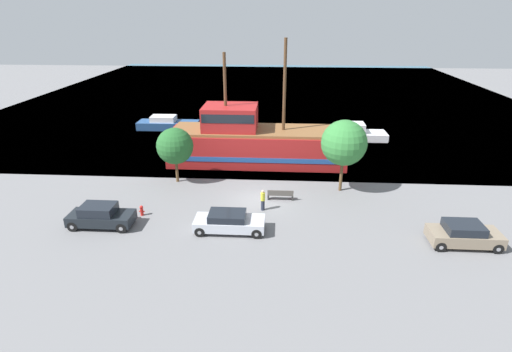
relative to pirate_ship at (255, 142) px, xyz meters
name	(u,v)px	position (x,y,z in m)	size (l,w,h in m)	color
ground_plane	(259,200)	(0.84, -8.50, -2.03)	(160.00, 160.00, 0.00)	slate
water_surface	(272,93)	(0.84, 35.50, -2.03)	(80.00, 80.00, 0.00)	#38667F
pirate_ship	(255,142)	(0.00, 0.00, 0.00)	(17.81, 4.95, 11.40)	#A31E1E
moored_boat_dockside	(355,133)	(10.82, 8.13, -1.35)	(6.77, 2.59, 1.85)	silver
moored_boat_outer	(167,124)	(-11.54, 11.05, -1.41)	(7.38, 2.40, 1.62)	navy
parked_car_curb_front	(101,216)	(-9.53, -13.10, -1.26)	(4.27, 1.84, 1.56)	black
parked_car_curb_mid	(464,234)	(13.85, -13.99, -1.29)	(4.25, 1.95, 1.49)	#7F705B
parked_car_curb_rear	(229,222)	(-0.84, -13.22, -1.34)	(4.60, 1.88, 1.35)	#B7BCC6
fire_hydrant	(142,210)	(-7.31, -11.43, -1.62)	(0.42, 0.25, 0.76)	red
bench_promenade_east	(280,195)	(2.51, -8.29, -1.58)	(1.99, 0.45, 0.85)	#4C4742
pedestrian_walking_near	(263,200)	(1.24, -10.06, -1.23)	(0.32, 0.32, 1.60)	#232838
tree_row_east	(175,146)	(-6.28, -5.21, 1.14)	(3.04, 3.04, 4.69)	brown
tree_row_mideast	(344,143)	(7.34, -6.20, 2.00)	(3.57, 3.57, 5.82)	brown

